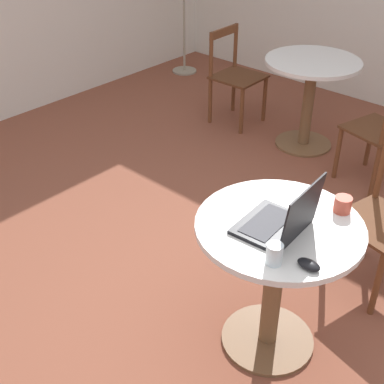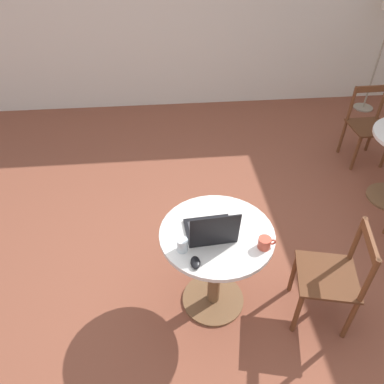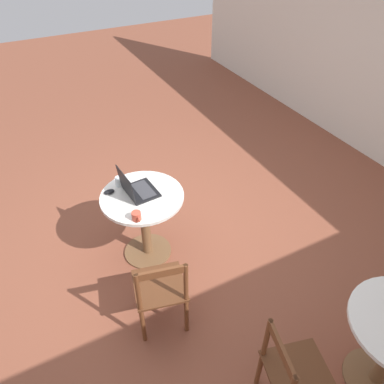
# 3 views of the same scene
# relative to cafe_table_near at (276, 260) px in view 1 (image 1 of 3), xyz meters

# --- Properties ---
(ground_plane) EXTENTS (16.00, 16.00, 0.00)m
(ground_plane) POSITION_rel_cafe_table_near_xyz_m (0.04, 0.21, -0.54)
(ground_plane) COLOR brown
(cafe_table_near) EXTENTS (0.77, 0.77, 0.75)m
(cafe_table_near) POSITION_rel_cafe_table_near_xyz_m (0.00, 0.00, 0.00)
(cafe_table_near) COLOR brown
(cafe_table_near) RESTS_ON ground_plane
(cafe_table_mid) EXTENTS (0.77, 0.77, 0.75)m
(cafe_table_mid) POSITION_rel_cafe_table_near_xyz_m (2.00, 1.05, 0.00)
(cafe_table_mid) COLOR brown
(cafe_table_mid) RESTS_ON ground_plane
(chair_mid_back) EXTENTS (0.42, 0.42, 0.84)m
(chair_mid_back) POSITION_rel_cafe_table_near_xyz_m (1.98, 1.81, -0.11)
(chair_mid_back) COLOR brown
(chair_mid_back) RESTS_ON ground_plane
(chair_mid_front) EXTENTS (0.50, 0.50, 0.84)m
(chair_mid_front) POSITION_rel_cafe_table_near_xyz_m (1.81, 0.32, -0.11)
(chair_mid_front) COLOR brown
(chair_mid_front) RESTS_ON ground_plane
(laptop) EXTENTS (0.33, 0.31, 0.27)m
(laptop) POSITION_rel_cafe_table_near_xyz_m (-0.04, -0.03, 0.27)
(laptop) COLOR black
(laptop) RESTS_ON cafe_table_near
(mouse) EXTENTS (0.06, 0.10, 0.03)m
(mouse) POSITION_rel_cafe_table_near_xyz_m (-0.17, -0.25, 0.23)
(mouse) COLOR black
(mouse) RESTS_ON cafe_table_near
(mug) EXTENTS (0.12, 0.08, 0.08)m
(mug) POSITION_rel_cafe_table_near_xyz_m (0.28, -0.15, 0.25)
(mug) COLOR #C64C38
(mug) RESTS_ON cafe_table_near
(drinking_glass) EXTENTS (0.07, 0.07, 0.09)m
(drinking_glass) POSITION_rel_cafe_table_near_xyz_m (-0.24, -0.13, 0.26)
(drinking_glass) COLOR silver
(drinking_glass) RESTS_ON cafe_table_near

